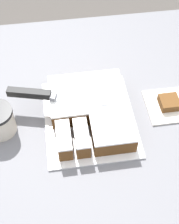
{
  "coord_description": "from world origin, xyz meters",
  "views": [
    {
      "loc": [
        -0.11,
        -0.49,
        1.68
      ],
      "look_at": [
        -0.04,
        0.06,
        0.96
      ],
      "focal_mm": 50.0,
      "sensor_mm": 36.0,
      "label": 1
    }
  ],
  "objects": [
    {
      "name": "brownie",
      "position": [
        0.21,
        0.07,
        0.94
      ],
      "size": [
        0.06,
        0.06,
        0.02
      ],
      "color": "brown",
      "rests_on": "paper_napkin"
    },
    {
      "name": "cake",
      "position": [
        -0.03,
        0.06,
        0.96
      ],
      "size": [
        0.22,
        0.27,
        0.06
      ],
      "color": "brown",
      "rests_on": "cake_board"
    },
    {
      "name": "knife",
      "position": [
        -0.17,
        0.11,
        1.0
      ],
      "size": [
        0.31,
        0.1,
        0.02
      ],
      "rotation": [
        0.0,
        0.0,
        -0.25
      ],
      "color": "silver",
      "rests_on": "cake"
    },
    {
      "name": "cake_board",
      "position": [
        -0.04,
        0.06,
        0.93
      ],
      "size": [
        0.26,
        0.31,
        0.01
      ],
      "color": "white",
      "rests_on": "countertop"
    },
    {
      "name": "paper_napkin",
      "position": [
        0.21,
        0.07,
        0.93
      ],
      "size": [
        0.13,
        0.13,
        0.01
      ],
      "color": "white",
      "rests_on": "countertop"
    },
    {
      "name": "countertop",
      "position": [
        0.0,
        0.0,
        0.46
      ],
      "size": [
        1.4,
        1.1,
        0.92
      ],
      "color": "slate",
      "rests_on": "ground_plane"
    }
  ]
}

